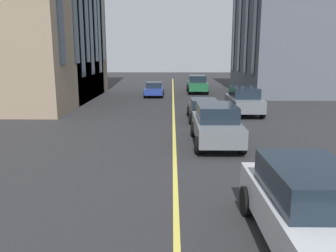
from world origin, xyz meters
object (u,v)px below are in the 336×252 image
object	(u,v)px
car_silver_trailing	(308,206)
car_grey_far	(216,124)
car_green_mid	(197,84)
car_grey_oncoming	(244,100)
car_blue_parked_b	(154,89)
car_black_near	(203,109)

from	to	relation	value
car_silver_trailing	car_grey_far	world-z (taller)	same
car_silver_trailing	car_green_mid	bearing A→B (deg)	0.39
car_grey_oncoming	car_blue_parked_b	distance (m)	12.14
car_blue_parked_b	car_black_near	size ratio (longest dim) A/B	0.89
car_blue_parked_b	car_black_near	xyz separation A→B (m)	(-12.20, -3.78, 0.00)
car_grey_oncoming	car_blue_parked_b	xyz separation A→B (m)	(10.07, 6.78, -0.27)
car_grey_oncoming	car_silver_trailing	bearing A→B (deg)	172.89
car_grey_oncoming	car_black_near	distance (m)	3.69
car_grey_oncoming	car_silver_trailing	world-z (taller)	same
car_green_mid	car_black_near	xyz separation A→B (m)	(-15.28, 0.70, -0.27)
car_silver_trailing	car_black_near	bearing A→B (deg)	3.53
car_black_near	car_grey_far	world-z (taller)	car_grey_far
car_green_mid	car_silver_trailing	distance (m)	29.95
car_blue_parked_b	car_grey_far	bearing A→B (deg)	-168.16
car_blue_parked_b	car_black_near	world-z (taller)	car_blue_parked_b
car_green_mid	car_grey_oncoming	bearing A→B (deg)	-170.08
car_grey_oncoming	car_silver_trailing	xyz separation A→B (m)	(-16.80, 2.10, 0.00)
car_grey_oncoming	car_black_near	size ratio (longest dim) A/B	1.07
car_blue_parked_b	car_black_near	distance (m)	12.78
car_blue_parked_b	car_grey_oncoming	bearing A→B (deg)	-146.02
car_green_mid	car_grey_oncoming	distance (m)	13.34
car_grey_oncoming	car_black_near	bearing A→B (deg)	125.42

